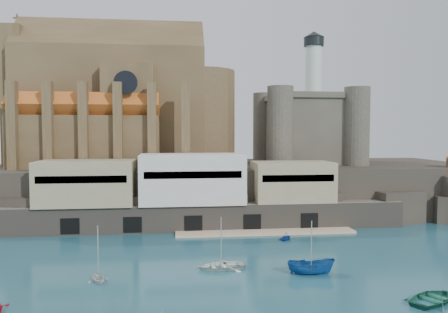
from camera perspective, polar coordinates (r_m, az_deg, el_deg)
name	(u,v)px	position (r m, az deg, el deg)	size (l,w,h in m)	color
ground	(279,266)	(56.95, 7.24, -14.05)	(300.00, 300.00, 0.00)	#1B4A59
promontory	(235,188)	(93.84, 1.48, -4.09)	(100.00, 36.00, 10.00)	black
quay	(191,194)	(76.72, -4.29, -4.88)	(70.00, 12.00, 13.05)	#675E53
church	(122,107)	(95.49, -13.19, 6.30)	(47.00, 25.93, 30.51)	brown
castle_keep	(307,125)	(98.29, 10.81, 4.01)	(21.20, 21.20, 29.30)	#454136
boat_2	(311,274)	(54.70, 11.30, -14.82)	(2.14, 2.19, 5.68)	#134A8E
boat_3	(433,301)	(50.33, 25.64, -16.71)	(4.41, 1.28, 6.17)	#1F6950
boat_4	(99,282)	(53.15, -16.07, -15.43)	(2.65, 1.62, 3.07)	silver
boat_6	(221,268)	(55.81, -0.38, -14.39)	(4.25, 1.23, 5.95)	white
boat_7	(286,240)	(70.15, 8.07, -10.73)	(2.43, 1.49, 2.82)	navy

